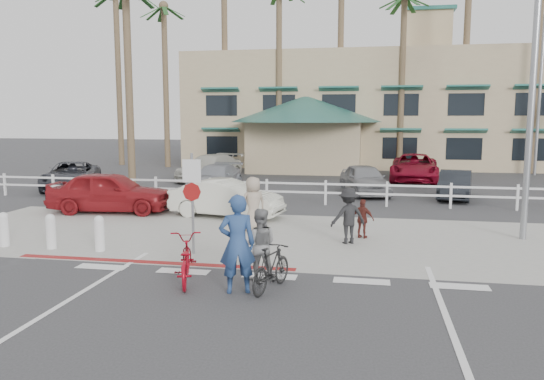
% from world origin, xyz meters
% --- Properties ---
extents(ground, '(140.00, 140.00, 0.00)m').
position_xyz_m(ground, '(0.00, 0.00, 0.00)').
color(ground, '#333335').
extents(bike_path, '(12.00, 16.00, 0.01)m').
position_xyz_m(bike_path, '(0.00, -2.00, 0.00)').
color(bike_path, '#333335').
rests_on(bike_path, ground).
extents(sidewalk_plaza, '(22.00, 7.00, 0.01)m').
position_xyz_m(sidewalk_plaza, '(0.00, 4.50, 0.01)').
color(sidewalk_plaza, gray).
rests_on(sidewalk_plaza, ground).
extents(cross_street, '(40.00, 5.00, 0.01)m').
position_xyz_m(cross_street, '(0.00, 8.50, 0.00)').
color(cross_street, '#333335').
rests_on(cross_street, ground).
extents(parking_lot, '(50.00, 16.00, 0.01)m').
position_xyz_m(parking_lot, '(0.00, 18.00, 0.00)').
color(parking_lot, '#333335').
rests_on(parking_lot, ground).
extents(curb_red, '(7.00, 0.25, 0.02)m').
position_xyz_m(curb_red, '(-3.00, 1.20, 0.01)').
color(curb_red, maroon).
rests_on(curb_red, ground).
extents(rail_fence, '(29.40, 0.16, 1.00)m').
position_xyz_m(rail_fence, '(0.50, 10.50, 0.50)').
color(rail_fence, silver).
rests_on(rail_fence, ground).
extents(building, '(28.00, 16.00, 11.30)m').
position_xyz_m(building, '(2.00, 31.00, 5.65)').
color(building, tan).
rests_on(building, ground).
extents(sign_post, '(0.50, 0.10, 2.90)m').
position_xyz_m(sign_post, '(-2.30, 2.20, 1.45)').
color(sign_post, gray).
rests_on(sign_post, ground).
extents(bollard_0, '(0.26, 0.26, 0.95)m').
position_xyz_m(bollard_0, '(-4.80, 2.00, 0.47)').
color(bollard_0, silver).
rests_on(bollard_0, ground).
extents(bollard_1, '(0.26, 0.26, 0.95)m').
position_xyz_m(bollard_1, '(-6.20, 2.00, 0.47)').
color(bollard_1, silver).
rests_on(bollard_1, ground).
extents(bollard_2, '(0.26, 0.26, 0.95)m').
position_xyz_m(bollard_2, '(-7.60, 2.00, 0.47)').
color(bollard_2, silver).
rests_on(bollard_2, ground).
extents(streetlight_0, '(0.60, 2.00, 9.00)m').
position_xyz_m(streetlight_0, '(6.50, 5.50, 4.50)').
color(streetlight_0, gray).
rests_on(streetlight_0, ground).
extents(streetlight_1, '(0.60, 2.00, 9.50)m').
position_xyz_m(streetlight_1, '(12.00, 24.00, 4.75)').
color(streetlight_1, gray).
rests_on(streetlight_1, ground).
extents(palm_0, '(4.00, 4.00, 15.00)m').
position_xyz_m(palm_0, '(-16.00, 26.00, 7.50)').
color(palm_0, '#19411A').
rests_on(palm_0, ground).
extents(palm_1, '(4.00, 4.00, 13.00)m').
position_xyz_m(palm_1, '(-12.00, 25.00, 6.50)').
color(palm_1, '#19411A').
rests_on(palm_1, ground).
extents(palm_2, '(4.00, 4.00, 16.00)m').
position_xyz_m(palm_2, '(-8.00, 26.00, 8.00)').
color(palm_2, '#19411A').
rests_on(palm_2, ground).
extents(palm_3, '(4.00, 4.00, 14.00)m').
position_xyz_m(palm_3, '(-4.00, 25.00, 7.00)').
color(palm_3, '#19411A').
rests_on(palm_3, ground).
extents(palm_4, '(4.00, 4.00, 15.00)m').
position_xyz_m(palm_4, '(0.00, 26.00, 7.50)').
color(palm_4, '#19411A').
rests_on(palm_4, ground).
extents(palm_5, '(4.00, 4.00, 13.00)m').
position_xyz_m(palm_5, '(4.00, 25.00, 6.50)').
color(palm_5, '#19411A').
rests_on(palm_5, ground).
extents(palm_6, '(4.00, 4.00, 17.00)m').
position_xyz_m(palm_6, '(8.00, 26.00, 8.50)').
color(palm_6, '#19411A').
rests_on(palm_6, ground).
extents(palm_7, '(4.00, 4.00, 14.00)m').
position_xyz_m(palm_7, '(12.00, 25.00, 7.00)').
color(palm_7, '#19411A').
rests_on(palm_7, ground).
extents(palm_10, '(4.00, 4.00, 12.00)m').
position_xyz_m(palm_10, '(-10.00, 15.00, 6.00)').
color(palm_10, '#19411A').
rests_on(palm_10, ground).
extents(bike_red, '(1.18, 1.99, 0.99)m').
position_xyz_m(bike_red, '(-1.69, -0.11, 0.49)').
color(bike_red, maroon).
rests_on(bike_red, ground).
extents(rider_red, '(0.84, 0.68, 2.00)m').
position_xyz_m(rider_red, '(-0.43, -0.56, 1.00)').
color(rider_red, navy).
rests_on(rider_red, ground).
extents(bike_black, '(0.88, 1.61, 0.93)m').
position_xyz_m(bike_black, '(0.20, -0.29, 0.47)').
color(bike_black, black).
rests_on(bike_black, ground).
extents(rider_black, '(0.83, 0.69, 1.57)m').
position_xyz_m(rider_black, '(-0.17, 0.35, 0.78)').
color(rider_black, gray).
rests_on(rider_black, ground).
extents(pedestrian_a, '(1.16, 0.97, 1.56)m').
position_xyz_m(pedestrian_a, '(1.56, 4.06, 0.78)').
color(pedestrian_a, black).
rests_on(pedestrian_a, ground).
extents(pedestrian_child, '(0.73, 0.50, 1.15)m').
position_xyz_m(pedestrian_child, '(1.95, 4.77, 0.58)').
color(pedestrian_child, '#5B231D').
rests_on(pedestrian_child, ground).
extents(pedestrian_b, '(0.98, 0.94, 1.70)m').
position_xyz_m(pedestrian_b, '(-1.38, 5.15, 0.85)').
color(pedestrian_b, gray).
rests_on(pedestrian_b, ground).
extents(car_white_sedan, '(4.19, 2.08, 1.32)m').
position_xyz_m(car_white_sedan, '(-2.82, 7.31, 0.66)').
color(car_white_sedan, silver).
rests_on(car_white_sedan, ground).
extents(car_red_compact, '(4.66, 2.28, 1.53)m').
position_xyz_m(car_red_compact, '(-7.28, 7.42, 0.77)').
color(car_red_compact, maroon).
rests_on(car_red_compact, ground).
extents(lot_car_0, '(3.75, 5.31, 1.35)m').
position_xyz_m(lot_car_0, '(-12.19, 12.92, 0.67)').
color(lot_car_0, '#262830').
rests_on(lot_car_0, ground).
extents(lot_car_1, '(1.98, 4.38, 1.25)m').
position_xyz_m(lot_car_1, '(-5.14, 13.78, 0.62)').
color(lot_car_1, gray).
rests_on(lot_car_1, ground).
extents(lot_car_2, '(2.69, 4.34, 1.38)m').
position_xyz_m(lot_car_2, '(1.89, 13.81, 0.69)').
color(lot_car_2, gray).
rests_on(lot_car_2, ground).
extents(lot_car_3, '(1.96, 3.84, 1.21)m').
position_xyz_m(lot_car_3, '(5.76, 13.24, 0.60)').
color(lot_car_3, black).
rests_on(lot_car_3, ground).
extents(lot_car_4, '(3.23, 5.28, 1.43)m').
position_xyz_m(lot_car_4, '(-6.67, 17.72, 0.71)').
color(lot_car_4, beige).
rests_on(lot_car_4, ground).
extents(lot_car_5, '(2.92, 5.58, 1.50)m').
position_xyz_m(lot_car_5, '(4.53, 19.48, 0.75)').
color(lot_car_5, maroon).
rests_on(lot_car_5, ground).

